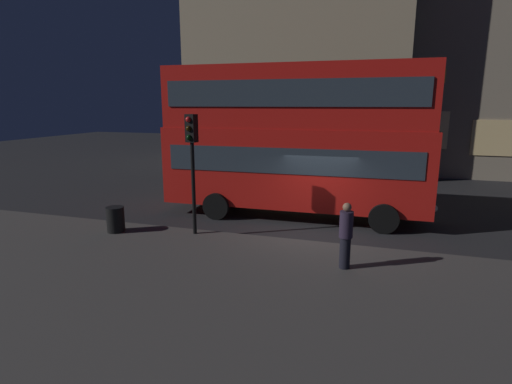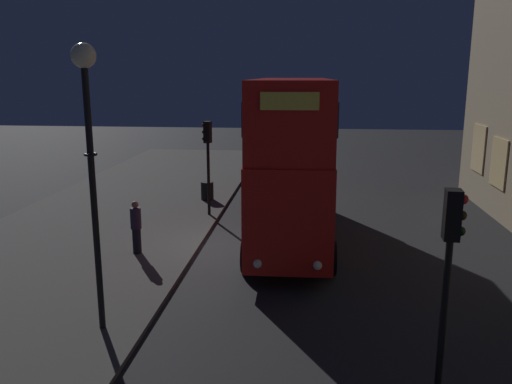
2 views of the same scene
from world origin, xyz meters
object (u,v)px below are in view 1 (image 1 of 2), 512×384
object	(u,v)px
double_decker_bus	(295,135)
traffic_light_near_kerb	(192,149)
pedestrian	(346,235)
litter_bin	(116,219)

from	to	relation	value
double_decker_bus	traffic_light_near_kerb	bearing A→B (deg)	-127.13
double_decker_bus	pedestrian	distance (m)	5.76
pedestrian	litter_bin	bearing A→B (deg)	-114.76
double_decker_bus	traffic_light_near_kerb	world-z (taller)	double_decker_bus
traffic_light_near_kerb	pedestrian	size ratio (longest dim) A/B	2.22
traffic_light_near_kerb	pedestrian	bearing A→B (deg)	-6.73
double_decker_bus	pedestrian	xyz separation A→B (m)	(2.36, -4.82, -2.09)
traffic_light_near_kerb	litter_bin	world-z (taller)	traffic_light_near_kerb
traffic_light_near_kerb	litter_bin	bearing A→B (deg)	-158.45
pedestrian	litter_bin	size ratio (longest dim) A/B	2.07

